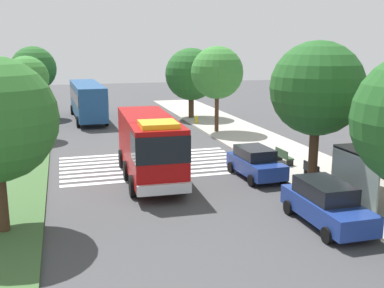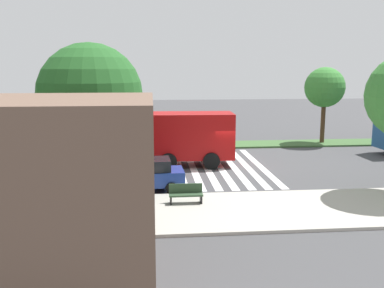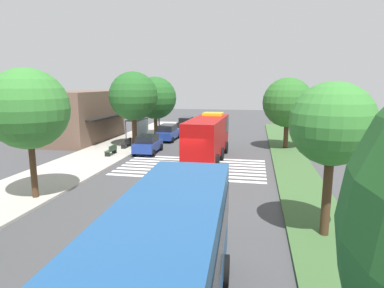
{
  "view_description": "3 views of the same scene",
  "coord_description": "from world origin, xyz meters",
  "views": [
    {
      "loc": [
        28.72,
        -5.25,
        7.43
      ],
      "look_at": [
        3.5,
        1.96,
        1.67
      ],
      "focal_mm": 42.77,
      "sensor_mm": 36.0,
      "label": 1
    },
    {
      "loc": [
        5.28,
        27.41,
        6.5
      ],
      "look_at": [
        2.8,
        1.21,
        1.79
      ],
      "focal_mm": 40.13,
      "sensor_mm": 36.0,
      "label": 2
    },
    {
      "loc": [
        -23.11,
        -4.77,
        6.42
      ],
      "look_at": [
        3.25,
        0.38,
        1.48
      ],
      "focal_mm": 30.65,
      "sensor_mm": 36.0,
      "label": 3
    }
  ],
  "objects": [
    {
      "name": "ground_plane",
      "position": [
        0.0,
        0.0,
        0.0
      ],
      "size": [
        120.0,
        120.0,
        0.0
      ],
      "primitive_type": "plane",
      "color": "#424244"
    },
    {
      "name": "bench_near_shelter",
      "position": [
        7.27,
        7.83,
        0.59
      ],
      "size": [
        1.6,
        0.5,
        0.9
      ],
      "color": "black",
      "rests_on": "sidewalk"
    },
    {
      "name": "median_tree_west",
      "position": [
        -9.3,
        -7.77,
        4.82
      ],
      "size": [
        3.37,
        3.37,
        6.4
      ],
      "color": "#47301E",
      "rests_on": "median_strip"
    },
    {
      "name": "bench_west_of_shelter",
      "position": [
        3.72,
        7.83,
        0.59
      ],
      "size": [
        1.6,
        0.5,
        0.9
      ],
      "color": "#2D472D",
      "rests_on": "sidewalk"
    },
    {
      "name": "parked_car_mid",
      "position": [
        12.93,
        5.07,
        0.93
      ],
      "size": [
        4.76,
        2.09,
        1.84
      ],
      "rotation": [
        0.0,
        0.0,
        -0.01
      ],
      "color": "navy",
      "rests_on": "ground_plane"
    },
    {
      "name": "sidewalk_tree_center",
      "position": [
        8.08,
        7.27,
        5.2
      ],
      "size": [
        4.83,
        4.83,
        7.5
      ],
      "color": "#47301E",
      "rests_on": "sidewalk"
    },
    {
      "name": "bus_stop_shelter",
      "position": [
        11.27,
        7.85,
        1.89
      ],
      "size": [
        3.5,
        1.4,
        2.46
      ],
      "color": "#4C4C51",
      "rests_on": "sidewalk"
    },
    {
      "name": "crosswalk",
      "position": [
        1.28,
        0.0,
        0.01
      ],
      "size": [
        6.75,
        11.29,
        0.01
      ],
      "color": "silver",
      "rests_on": "ground_plane"
    },
    {
      "name": "median_strip",
      "position": [
        0.0,
        -7.77,
        0.07
      ],
      "size": [
        60.0,
        3.0,
        0.14
      ],
      "primitive_type": "cube",
      "color": "#3D6033",
      "rests_on": "ground_plane"
    },
    {
      "name": "fire_truck",
      "position": [
        4.64,
        -0.75,
        2.06
      ],
      "size": [
        9.11,
        3.1,
        3.76
      ],
      "rotation": [
        0.0,
        0.0,
        -0.03
      ],
      "color": "#A50C0C",
      "rests_on": "ground_plane"
    },
    {
      "name": "sidewalk",
      "position": [
        0.0,
        8.99,
        0.07
      ],
      "size": [
        60.0,
        5.43,
        0.14
      ],
      "primitive_type": "cube",
      "color": "#ADA89E",
      "rests_on": "ground_plane"
    },
    {
      "name": "median_tree_center",
      "position": [
        10.2,
        -7.77,
        4.61
      ],
      "size": [
        4.82,
        4.82,
        6.9
      ],
      "color": "#47301E",
      "rests_on": "median_strip"
    },
    {
      "name": "parked_car_west",
      "position": [
        5.69,
        5.07,
        0.88
      ],
      "size": [
        4.29,
        2.21,
        1.71
      ],
      "rotation": [
        0.0,
        0.0,
        0.04
      ],
      "color": "navy",
      "rests_on": "ground_plane"
    }
  ]
}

